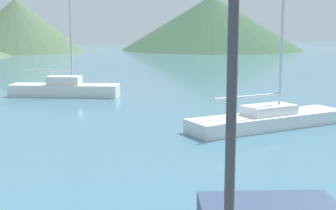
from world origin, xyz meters
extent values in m
cylinder|color=#38383D|center=(-4.80, 0.06, 3.29)|extent=(0.12, 0.12, 5.46)
cube|color=white|center=(-3.52, 26.43, 0.39)|extent=(7.14, 4.39, 0.78)
cube|color=white|center=(-3.52, 26.43, 1.05)|extent=(2.41, 1.92, 0.54)
cylinder|color=#BCBCC1|center=(-3.03, 26.21, 4.32)|extent=(0.12, 0.12, 7.09)
cylinder|color=#BCBCC1|center=(-4.49, 26.86, 1.68)|extent=(2.95, 1.39, 0.10)
cube|color=white|center=(3.98, 13.49, 0.30)|extent=(8.08, 3.05, 0.60)
cube|color=white|center=(3.98, 13.49, 0.81)|extent=(2.54, 1.63, 0.42)
cylinder|color=#BCBCC1|center=(4.56, 13.58, 4.55)|extent=(0.12, 0.12, 7.89)
cylinder|color=#BCBCC1|center=(2.81, 13.30, 1.50)|extent=(3.52, 0.66, 0.10)
cone|color=#4C6647|center=(-4.61, 86.96, 4.84)|extent=(24.48, 24.48, 9.68)
cone|color=#38563D|center=(32.57, 82.40, 5.36)|extent=(36.25, 36.25, 10.72)
camera|label=1|loc=(-7.18, -4.57, 4.48)|focal=50.00mm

